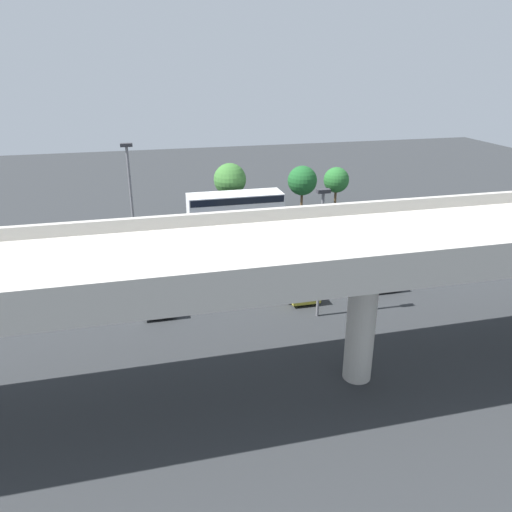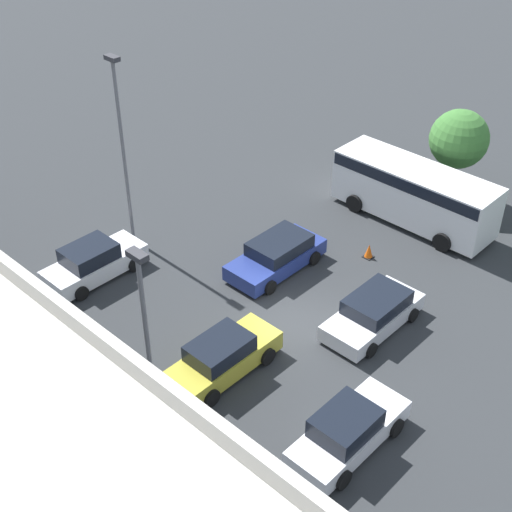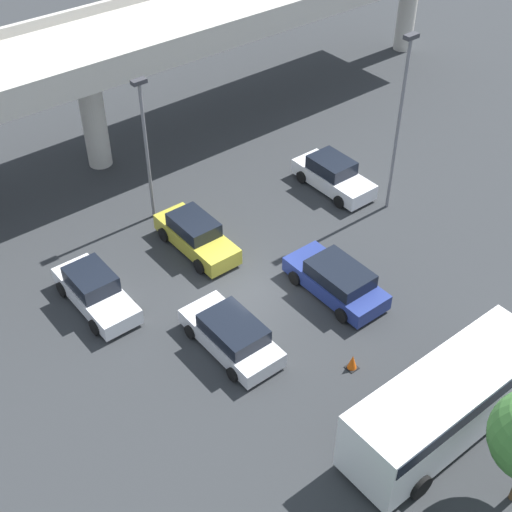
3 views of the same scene
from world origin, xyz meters
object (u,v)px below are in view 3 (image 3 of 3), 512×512
object	(u,v)px
parked_car_4	(333,175)
shuttle_bus	(447,400)
parked_car_1	(232,335)
lamp_post_near_aisle	(145,140)
parked_car_3	(337,280)
parked_car_2	(196,235)
lamp_post_mid_lot	(400,114)
traffic_cone	(352,362)
parked_car_0	(95,291)

from	to	relation	value
parked_car_4	shuttle_bus	xyz separation A→B (m)	(-7.61, -13.75, 0.96)
parked_car_1	lamp_post_near_aisle	distance (m)	10.48
parked_car_1	parked_car_3	distance (m)	5.54
parked_car_2	lamp_post_mid_lot	size ratio (longest dim) A/B	0.52
parked_car_2	traffic_cone	world-z (taller)	parked_car_2
parked_car_3	parked_car_2	bearing A→B (deg)	25.31
parked_car_2	parked_car_3	xyz separation A→B (m)	(3.01, -6.37, -0.04)
parked_car_4	traffic_cone	distance (m)	12.55
parked_car_2	parked_car_3	bearing A→B (deg)	25.31
parked_car_2	shuttle_bus	distance (m)	14.12
parked_car_0	parked_car_1	xyz separation A→B (m)	(3.04, -5.69, -0.04)
parked_car_3	shuttle_bus	bearing A→B (deg)	164.60
lamp_post_near_aisle	parked_car_0	bearing A→B (deg)	-144.19
parked_car_1	shuttle_bus	distance (m)	8.71
parked_car_0	parked_car_2	bearing A→B (deg)	94.40
lamp_post_near_aisle	lamp_post_mid_lot	size ratio (longest dim) A/B	0.81
parked_car_2	traffic_cone	bearing A→B (deg)	2.86
parked_car_1	lamp_post_mid_lot	size ratio (longest dim) A/B	0.51
shuttle_bus	lamp_post_near_aisle	world-z (taller)	lamp_post_near_aisle
parked_car_4	lamp_post_near_aisle	bearing A→B (deg)	-113.18
parked_car_1	parked_car_3	world-z (taller)	parked_car_3
parked_car_1	lamp_post_near_aisle	xyz separation A→B (m)	(2.30, 9.54, 3.68)
shuttle_bus	traffic_cone	distance (m)	4.35
parked_car_3	traffic_cone	size ratio (longest dim) A/B	6.92
parked_car_1	traffic_cone	world-z (taller)	parked_car_1
parked_car_0	parked_car_2	distance (m)	5.57
parked_car_4	traffic_cone	bearing A→B (deg)	-39.69
parked_car_0	parked_car_4	size ratio (longest dim) A/B	1.02
traffic_cone	shuttle_bus	bearing A→B (deg)	-84.45
parked_car_0	shuttle_bus	xyz separation A→B (m)	(6.45, -13.63, 0.98)
parked_car_3	lamp_post_mid_lot	xyz separation A→B (m)	(6.52, 3.08, 4.54)
shuttle_bus	lamp_post_mid_lot	size ratio (longest dim) A/B	0.90
parked_car_0	lamp_post_mid_lot	xyz separation A→B (m)	(15.09, -2.86, 4.52)
traffic_cone	parked_car_0	bearing A→B (deg)	122.43
parked_car_0	lamp_post_mid_lot	size ratio (longest dim) A/B	0.52
parked_car_0	lamp_post_near_aisle	size ratio (longest dim) A/B	0.64
lamp_post_near_aisle	traffic_cone	bearing A→B (deg)	-86.95
parked_car_4	shuttle_bus	bearing A→B (deg)	-28.97
traffic_cone	parked_car_3	bearing A→B (deg)	54.96
parked_car_3	traffic_cone	world-z (taller)	parked_car_3
traffic_cone	lamp_post_mid_lot	bearing A→B (deg)	36.42
parked_car_4	lamp_post_near_aisle	xyz separation A→B (m)	(-8.72, 3.74, 3.62)
parked_car_4	shuttle_bus	distance (m)	15.75
lamp_post_near_aisle	parked_car_1	bearing A→B (deg)	-103.57
lamp_post_mid_lot	parked_car_1	bearing A→B (deg)	-166.81
parked_car_0	parked_car_4	bearing A→B (deg)	90.49
parked_car_1	parked_car_2	distance (m)	6.61
lamp_post_mid_lot	parked_car_0	bearing A→B (deg)	169.26
shuttle_bus	lamp_post_mid_lot	world-z (taller)	lamp_post_mid_lot
parked_car_2	lamp_post_near_aisle	xyz separation A→B (m)	(-0.22, 3.43, 3.62)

